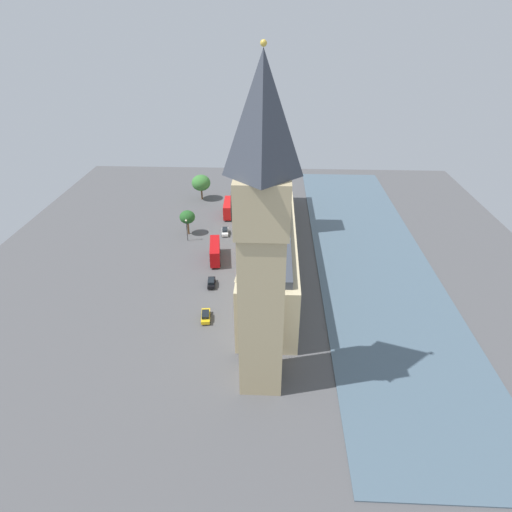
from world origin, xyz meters
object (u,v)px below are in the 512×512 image
object	(u,v)px
car_black_trailing	(211,282)
pedestrian_opposite_hall	(246,236)
car_white_kerbside	(225,231)
plane_tree_midblock	(201,183)
double_decker_bus_corner	(215,251)
double_decker_bus_far_end	(228,208)
pedestrian_by_river_gate	(250,202)
plane_tree_under_trees	(187,217)
parliament_building	(270,223)
car_yellow_cab_near_tower	(206,316)
street_lamp_leading	(187,226)
clock_tower	(262,241)

from	to	relation	value
car_black_trailing	pedestrian_opposite_hall	xyz separation A→B (m)	(-6.68, -25.35, -0.14)
car_white_kerbside	plane_tree_midblock	xyz separation A→B (m)	(11.13, -27.10, 5.15)
car_white_kerbside	double_decker_bus_corner	distance (m)	15.35
double_decker_bus_corner	pedestrian_opposite_hall	world-z (taller)	double_decker_bus_corner
double_decker_bus_far_end	pedestrian_by_river_gate	bearing A→B (deg)	54.73
double_decker_bus_far_end	pedestrian_by_river_gate	size ratio (longest dim) A/B	6.78
car_white_kerbside	plane_tree_under_trees	xyz separation A→B (m)	(10.86, 0.21, 4.48)
double_decker_bus_far_end	parliament_building	bearing A→B (deg)	-61.82
car_white_kerbside	plane_tree_under_trees	size ratio (longest dim) A/B	0.66
car_yellow_cab_near_tower	street_lamp_leading	bearing A→B (deg)	99.58
double_decker_bus_corner	plane_tree_under_trees	bearing A→B (deg)	-63.45
clock_tower	car_black_trailing	size ratio (longest dim) A/B	11.56
car_white_kerbside	car_black_trailing	world-z (taller)	same
car_yellow_cab_near_tower	double_decker_bus_far_end	bearing A→B (deg)	83.88
double_decker_bus_far_end	double_decker_bus_corner	bearing A→B (deg)	-93.35
plane_tree_under_trees	street_lamp_leading	world-z (taller)	plane_tree_under_trees
pedestrian_by_river_gate	street_lamp_leading	bearing A→B (deg)	152.23
car_yellow_cab_near_tower	plane_tree_midblock	distance (m)	68.76
car_white_kerbside	street_lamp_leading	xyz separation A→B (m)	(10.32, 4.60, 3.71)
double_decker_bus_corner	pedestrian_by_river_gate	xyz separation A→B (m)	(-7.13, -39.09, -1.93)
double_decker_bus_corner	double_decker_bus_far_end	bearing A→B (deg)	-97.93
parliament_building	car_white_kerbside	world-z (taller)	parliament_building
pedestrian_opposite_hall	pedestrian_by_river_gate	distance (m)	26.08
plane_tree_midblock	plane_tree_under_trees	bearing A→B (deg)	90.56
double_decker_bus_far_end	car_white_kerbside	size ratio (longest dim) A/B	2.19
double_decker_bus_far_end	car_yellow_cab_near_tower	xyz separation A→B (m)	(-0.73, 54.10, -1.74)
plane_tree_midblock	parliament_building	bearing A→B (deg)	123.58
double_decker_bus_far_end	plane_tree_midblock	xyz separation A→B (m)	(10.69, -13.51, 3.40)
car_yellow_cab_near_tower	plane_tree_under_trees	distance (m)	42.06
plane_tree_under_trees	plane_tree_midblock	size ratio (longest dim) A/B	0.83
plane_tree_midblock	street_lamp_leading	size ratio (longest dim) A/B	1.33
car_white_kerbside	pedestrian_by_river_gate	bearing A→B (deg)	-110.16
double_decker_bus_far_end	plane_tree_midblock	size ratio (longest dim) A/B	1.20
double_decker_bus_far_end	plane_tree_under_trees	size ratio (longest dim) A/B	1.44
pedestrian_by_river_gate	plane_tree_midblock	distance (m)	18.42
car_white_kerbside	plane_tree_midblock	size ratio (longest dim) A/B	0.55
plane_tree_under_trees	plane_tree_midblock	world-z (taller)	plane_tree_midblock
plane_tree_midblock	pedestrian_opposite_hall	bearing A→B (deg)	120.90
clock_tower	plane_tree_under_trees	distance (m)	65.66
clock_tower	plane_tree_midblock	xyz separation A→B (m)	(23.76, -84.33, -21.88)
street_lamp_leading	plane_tree_midblock	bearing A→B (deg)	-88.54
parliament_building	clock_tower	bearing A→B (deg)	89.03
car_black_trailing	car_white_kerbside	bearing A→B (deg)	84.28
street_lamp_leading	parliament_building	bearing A→B (deg)	167.44
parliament_building	street_lamp_leading	size ratio (longest dim) A/B	11.87
car_black_trailing	parliament_building	bearing A→B (deg)	47.05
pedestrian_opposite_hall	pedestrian_by_river_gate	xyz separation A→B (m)	(0.21, -26.08, -0.04)
parliament_building	plane_tree_under_trees	bearing A→B (deg)	-21.74
double_decker_bus_far_end	plane_tree_midblock	world-z (taller)	plane_tree_midblock
parliament_building	double_decker_bus_far_end	world-z (taller)	parliament_building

